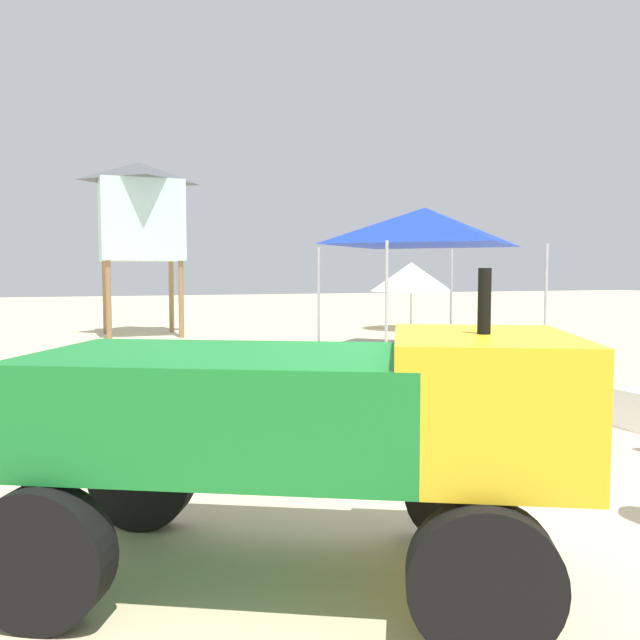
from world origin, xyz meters
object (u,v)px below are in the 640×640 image
traffic_cone_near (578,381)px  utility_cart (308,420)px  lifeguard_tower (140,211)px  traffic_cone_far (491,368)px  popup_canopy (425,227)px  surfboard_pile (409,399)px  beach_umbrella_left (411,277)px

traffic_cone_near → utility_cart: bearing=-144.8°
lifeguard_tower → traffic_cone_far: bearing=-69.0°
popup_canopy → lifeguard_tower: bearing=130.7°
surfboard_pile → beach_umbrella_left: beach_umbrella_left is taller
lifeguard_tower → traffic_cone_far: 9.84m
utility_cart → traffic_cone_near: size_ratio=5.85×
lifeguard_tower → popup_canopy: bearing=-49.3°
traffic_cone_near → traffic_cone_far: bearing=115.3°
popup_canopy → traffic_cone_far: size_ratio=5.41×
surfboard_pile → traffic_cone_far: size_ratio=4.53×
surfboard_pile → lifeguard_tower: (-1.72, 9.82, 2.71)m
surfboard_pile → lifeguard_tower: lifeguard_tower is taller
popup_canopy → traffic_cone_near: bearing=-97.5°
traffic_cone_near → traffic_cone_far: 1.11m
popup_canopy → traffic_cone_far: popup_canopy is taller
popup_canopy → lifeguard_tower: 6.90m
traffic_cone_near → lifeguard_tower: bearing=111.5°
surfboard_pile → traffic_cone_far: 1.94m
surfboard_pile → popup_canopy: 5.78m
surfboard_pile → popup_canopy: popup_canopy is taller
utility_cart → surfboard_pile: size_ratio=1.11×
utility_cart → beach_umbrella_left: size_ratio=1.33×
lifeguard_tower → beach_umbrella_left: (6.65, -0.69, -1.51)m
utility_cart → traffic_cone_far: 5.66m
popup_canopy → beach_umbrella_left: size_ratio=1.44×
lifeguard_tower → traffic_cone_far: lifeguard_tower is taller
lifeguard_tower → traffic_cone_near: (3.88, -9.86, -2.63)m
surfboard_pile → beach_umbrella_left: 10.44m
beach_umbrella_left → traffic_cone_far: bearing=-111.7°
lifeguard_tower → beach_umbrella_left: 6.86m
utility_cart → traffic_cone_near: bearing=35.2°
beach_umbrella_left → traffic_cone_near: bearing=-106.9°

